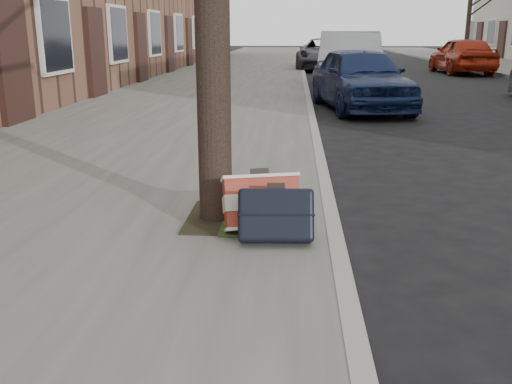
# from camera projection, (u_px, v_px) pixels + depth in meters

# --- Properties ---
(near_sidewalk) EXTENTS (5.00, 70.00, 0.12)m
(near_sidewalk) POSITION_uv_depth(u_px,v_px,m) (227.00, 81.00, 18.02)
(near_sidewalk) COLOR gray
(near_sidewalk) RESTS_ON ground
(dirt_patch) EXTENTS (0.85, 0.85, 0.02)m
(dirt_patch) POSITION_uv_depth(u_px,v_px,m) (240.00, 218.00, 4.64)
(dirt_patch) COLOR black
(dirt_patch) RESTS_ON near_sidewalk
(suitcase_red) EXTENTS (0.62, 0.44, 0.44)m
(suitcase_red) POSITION_uv_depth(u_px,v_px,m) (262.00, 203.00, 4.31)
(suitcase_red) COLOR maroon
(suitcase_red) RESTS_ON near_sidewalk
(suitcase_navy) EXTENTS (0.55, 0.34, 0.42)m
(suitcase_navy) POSITION_uv_depth(u_px,v_px,m) (276.00, 215.00, 4.06)
(suitcase_navy) COLOR black
(suitcase_navy) RESTS_ON near_sidewalk
(car_near_front) EXTENTS (2.12, 4.01, 1.30)m
(car_near_front) POSITION_uv_depth(u_px,v_px,m) (361.00, 78.00, 11.75)
(car_near_front) COLOR #14224A
(car_near_front) RESTS_ON ground
(car_near_mid) EXTENTS (2.00, 4.90, 1.58)m
(car_near_mid) POSITION_uv_depth(u_px,v_px,m) (349.00, 60.00, 16.25)
(car_near_mid) COLOR #ACB0B4
(car_near_mid) RESTS_ON ground
(car_near_back) EXTENTS (2.43, 4.74, 1.28)m
(car_near_back) POSITION_uv_depth(u_px,v_px,m) (324.00, 54.00, 23.59)
(car_near_back) COLOR #37373B
(car_near_back) RESTS_ON ground
(car_far_back) EXTENTS (1.81, 4.12, 1.38)m
(car_far_back) POSITION_uv_depth(u_px,v_px,m) (462.00, 55.00, 21.56)
(car_far_back) COLOR #9A210D
(car_far_back) RESTS_ON ground
(tree_far_c) EXTENTS (0.23, 0.23, 5.45)m
(tree_far_c) POSITION_uv_depth(u_px,v_px,m) (470.00, 5.00, 28.70)
(tree_far_c) COLOR black
(tree_far_c) RESTS_ON far_sidewalk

